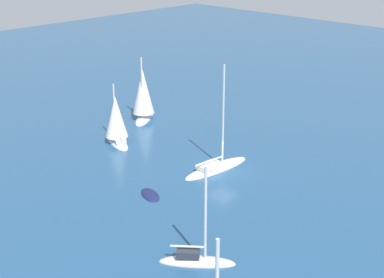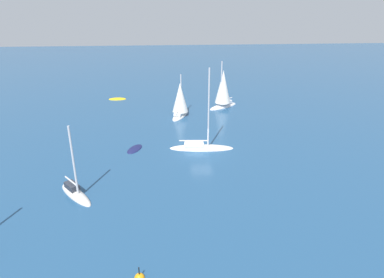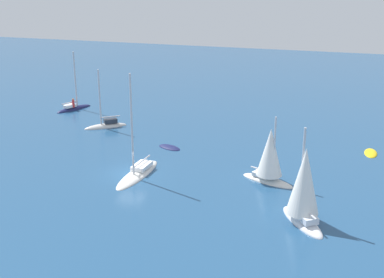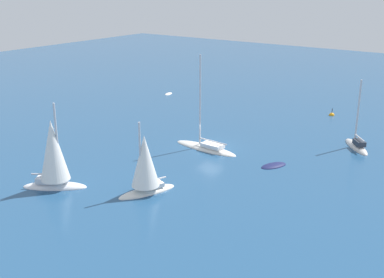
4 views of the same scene
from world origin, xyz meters
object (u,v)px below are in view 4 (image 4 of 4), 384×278
(sailboat, at_px, (206,147))
(skiff, at_px, (169,94))
(ketch, at_px, (53,158))
(sloop, at_px, (357,146))
(dinghy, at_px, (274,166))
(yacht, at_px, (145,167))
(channel_buoy, at_px, (332,115))

(sailboat, bearing_deg, skiff, -39.23)
(ketch, bearing_deg, sloop, 20.48)
(dinghy, distance_m, yacht, 13.12)
(dinghy, distance_m, channel_buoy, 20.60)
(channel_buoy, bearing_deg, yacht, 83.19)
(dinghy, height_order, channel_buoy, channel_buoy)
(sailboat, xyz_separation_m, yacht, (-2.06, 11.82, 2.04))
(sailboat, relative_size, ketch, 1.29)
(dinghy, bearing_deg, yacht, 176.71)
(ketch, distance_m, channel_buoy, 37.37)
(skiff, relative_size, yacht, 0.32)
(sailboat, relative_size, yacht, 1.55)
(skiff, distance_m, yacht, 35.99)
(skiff, bearing_deg, ketch, 6.77)
(channel_buoy, bearing_deg, dinghy, 95.58)
(sloop, height_order, yacht, sloop)
(sailboat, relative_size, dinghy, 3.25)
(skiff, relative_size, channel_buoy, 1.65)
(ketch, xyz_separation_m, channel_buoy, (-10.72, -35.70, -2.62))
(ketch, bearing_deg, dinghy, 15.34)
(ketch, bearing_deg, sailboat, 37.92)
(yacht, bearing_deg, skiff, -122.85)
(skiff, relative_size, dinghy, 0.68)
(sloop, height_order, dinghy, sloop)
(sailboat, relative_size, channel_buoy, 7.88)
(ketch, relative_size, yacht, 1.20)
(ketch, relative_size, dinghy, 2.52)
(sailboat, bearing_deg, ketch, 76.22)
(ketch, xyz_separation_m, dinghy, (-12.72, -15.21, -2.62))
(sloop, bearing_deg, dinghy, 114.74)
(yacht, relative_size, channel_buoy, 5.08)
(sloop, distance_m, ketch, 30.53)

